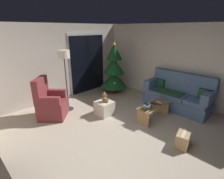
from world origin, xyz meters
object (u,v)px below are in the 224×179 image
(teddy_bear_chestnut, at_px, (105,98))
(armchair, at_px, (50,104))
(couch, at_px, (178,96))
(floor_lamp, at_px, (64,60))
(remote_graphite, at_px, (159,104))
(cell_phone, at_px, (147,104))
(christmas_tree, at_px, (114,70))
(ottoman, at_px, (104,108))
(remote_black, at_px, (153,103))
(book_stack, at_px, (147,106))
(cardboard_box_taped_mid_floor, at_px, (183,140))
(remote_white, at_px, (159,102))
(coffee_table, at_px, (154,109))

(teddy_bear_chestnut, bearing_deg, armchair, 140.62)
(couch, xyz_separation_m, floor_lamp, (-2.44, 2.28, 1.11))
(remote_graphite, height_order, cell_phone, cell_phone)
(christmas_tree, distance_m, teddy_bear_chestnut, 1.93)
(couch, height_order, ottoman, couch)
(remote_black, bearing_deg, cell_phone, 12.65)
(armchair, bearing_deg, remote_black, -45.44)
(remote_black, distance_m, ottoman, 1.37)
(book_stack, xyz_separation_m, cardboard_box_taped_mid_floor, (-0.27, -1.09, -0.31))
(christmas_tree, bearing_deg, remote_white, -103.24)
(couch, height_order, remote_graphite, couch)
(remote_white, bearing_deg, cardboard_box_taped_mid_floor, -115.53)
(book_stack, bearing_deg, teddy_bear_chestnut, 112.93)
(coffee_table, bearing_deg, remote_black, 65.83)
(remote_graphite, bearing_deg, floor_lamp, 105.23)
(remote_black, distance_m, christmas_tree, 2.33)
(remote_white, xyz_separation_m, christmas_tree, (0.53, 2.26, 0.43))
(teddy_bear_chestnut, bearing_deg, ottoman, 125.48)
(coffee_table, bearing_deg, christmas_tree, 71.93)
(remote_graphite, height_order, ottoman, remote_graphite)
(book_stack, relative_size, floor_lamp, 0.16)
(cell_phone, relative_size, armchair, 0.13)
(cell_phone, height_order, teddy_bear_chestnut, teddy_bear_chestnut)
(remote_graphite, bearing_deg, coffee_table, 120.46)
(teddy_bear_chestnut, bearing_deg, book_stack, -67.07)
(cell_phone, distance_m, teddy_bear_chestnut, 1.17)
(remote_black, bearing_deg, couch, 178.55)
(cell_phone, relative_size, teddy_bear_chestnut, 0.50)
(coffee_table, distance_m, remote_graphite, 0.19)
(coffee_table, height_order, book_stack, book_stack)
(couch, height_order, remote_white, couch)
(remote_black, height_order, teddy_bear_chestnut, teddy_bear_chestnut)
(teddy_bear_chestnut, bearing_deg, remote_white, -48.79)
(cardboard_box_taped_mid_floor, bearing_deg, armchair, 113.22)
(christmas_tree, height_order, teddy_bear_chestnut, christmas_tree)
(remote_graphite, height_order, armchair, armchair)
(armchair, relative_size, floor_lamp, 0.63)
(remote_black, xyz_separation_m, cardboard_box_taped_mid_floor, (-0.62, -1.14, -0.26))
(armchair, xyz_separation_m, floor_lamp, (0.59, 0.08, 1.10))
(book_stack, xyz_separation_m, christmas_tree, (1.06, 2.23, 0.39))
(teddy_bear_chestnut, bearing_deg, floor_lamp, 118.60)
(coffee_table, bearing_deg, remote_white, -5.78)
(cell_phone, distance_m, armchair, 2.59)
(teddy_bear_chestnut, height_order, cardboard_box_taped_mid_floor, teddy_bear_chestnut)
(book_stack, relative_size, teddy_bear_chestnut, 1.00)
(book_stack, height_order, cell_phone, cell_phone)
(coffee_table, xyz_separation_m, book_stack, (-0.33, 0.01, 0.19))
(coffee_table, relative_size, armchair, 0.97)
(coffee_table, height_order, remote_graphite, remote_graphite)
(coffee_table, xyz_separation_m, remote_black, (0.03, 0.06, 0.15))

